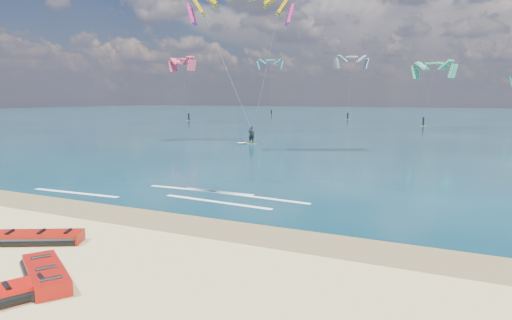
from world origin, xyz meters
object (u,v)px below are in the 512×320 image
Objects in this scene: kitesurfer_main at (246,62)px; packed_kite_mid at (46,281)px; packed_kite_left at (37,243)px; packed_kite_right at (2,303)px.

packed_kite_mid is at bearing -80.77° from kitesurfer_main.
packed_kite_left is at bearing -84.93° from kitesurfer_main.
packed_kite_left is 0.20× the size of kitesurfer_main.
kitesurfer_main is (-9.47, 30.48, 7.59)m from packed_kite_right.
kitesurfer_main is (-6.55, 27.22, 7.59)m from packed_kite_left.
kitesurfer_main reaches higher than packed_kite_right.
packed_kite_right is at bearing -81.21° from kitesurfer_main.
kitesurfer_main is (-9.31, 29.18, 7.59)m from packed_kite_mid.
packed_kite_mid is 0.19× the size of kitesurfer_main.
packed_kite_left is 3.39m from packed_kite_mid.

